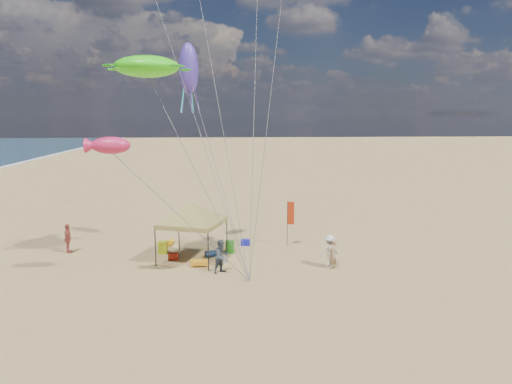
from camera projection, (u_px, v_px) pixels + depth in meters
ground at (260, 285)px, 22.26m from camera, size 280.00×280.00×0.00m
canopy_tent at (192, 205)px, 25.63m from camera, size 5.72×5.72×3.74m
feather_flag at (290, 216)px, 28.62m from camera, size 0.43×0.07×2.82m
cooler_red at (173, 256)px, 26.15m from camera, size 0.54×0.38×0.38m
cooler_blue at (245, 242)px, 28.98m from camera, size 0.54×0.38×0.38m
bag_navy at (211, 254)px, 26.63m from camera, size 0.69×0.54×0.36m
bag_orange at (170, 243)px, 28.99m from camera, size 0.54×0.69×0.36m
chair_green at (230, 247)px, 27.45m from camera, size 0.50×0.50×0.70m
chair_yellow at (163, 247)px, 27.33m from camera, size 0.50×0.50×0.70m
crate_grey at (224, 260)px, 25.67m from camera, size 0.34×0.30×0.28m
beach_cart at (199, 263)px, 25.03m from camera, size 0.90×0.50×0.24m
person_near_a at (333, 254)px, 24.52m from camera, size 0.69×0.69×1.61m
person_near_b at (221, 256)px, 23.87m from camera, size 1.08×1.05×1.75m
person_near_c at (329, 251)px, 24.96m from camera, size 1.25×0.99×1.70m
person_far_a at (68, 238)px, 27.34m from camera, size 0.51×1.05×1.74m
turtle_kite at (147, 67)px, 23.13m from camera, size 3.48×2.91×1.07m
fish_kite at (111, 145)px, 21.20m from camera, size 1.86×1.08×0.79m
squid_kite at (189, 69)px, 26.47m from camera, size 1.20×1.20×2.89m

